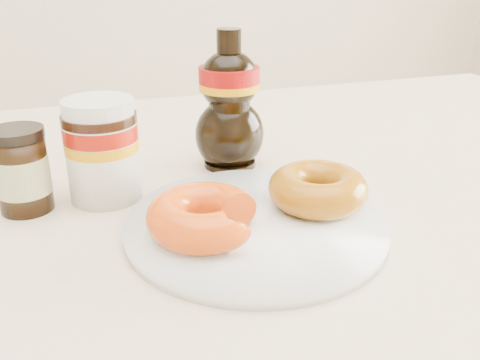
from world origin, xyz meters
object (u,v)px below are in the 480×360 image
object	(u,v)px
donut_whole	(318,188)
syrup_bottle	(229,100)
dark_jar	(22,171)
donut_bitten	(203,216)
dining_table	(240,252)
plate	(255,225)
nutella_jar	(102,146)

from	to	relation	value
donut_whole	syrup_bottle	distance (m)	0.18
dark_jar	syrup_bottle	bearing A→B (deg)	12.66
donut_bitten	donut_whole	bearing A→B (deg)	4.78
dining_table	donut_bitten	xyz separation A→B (m)	(-0.07, -0.11, 0.11)
donut_bitten	dark_jar	bearing A→B (deg)	133.85
plate	nutella_jar	distance (m)	0.19
donut_bitten	syrup_bottle	world-z (taller)	syrup_bottle
syrup_bottle	dark_jar	xyz separation A→B (m)	(-0.25, -0.06, -0.04)
donut_whole	syrup_bottle	bearing A→B (deg)	105.18
dining_table	donut_whole	xyz separation A→B (m)	(0.06, -0.09, 0.11)
donut_whole	dark_jar	world-z (taller)	dark_jar
plate	donut_whole	world-z (taller)	donut_whole
nutella_jar	dark_jar	distance (m)	0.09
donut_whole	dark_jar	size ratio (longest dim) A/B	1.13
donut_whole	nutella_jar	world-z (taller)	nutella_jar
plate	syrup_bottle	world-z (taller)	syrup_bottle
nutella_jar	syrup_bottle	distance (m)	0.17
donut_bitten	dark_jar	xyz separation A→B (m)	(-0.16, 0.14, 0.01)
dining_table	dark_jar	size ratio (longest dim) A/B	15.32
plate	donut_bitten	distance (m)	0.06
donut_bitten	syrup_bottle	xyz separation A→B (m)	(0.08, 0.19, 0.06)
donut_whole	donut_bitten	bearing A→B (deg)	-169.03
dining_table	plate	world-z (taller)	plate
plate	nutella_jar	xyz separation A→B (m)	(-0.13, 0.13, 0.05)
dining_table	syrup_bottle	size ratio (longest dim) A/B	8.05
dining_table	donut_whole	size ratio (longest dim) A/B	13.52
dining_table	donut_bitten	bearing A→B (deg)	-123.01
dining_table	donut_whole	distance (m)	0.15
dark_jar	donut_whole	bearing A→B (deg)	-20.83
plate	syrup_bottle	distance (m)	0.20
plate	dining_table	bearing A→B (deg)	81.12
dark_jar	dining_table	bearing A→B (deg)	-6.30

